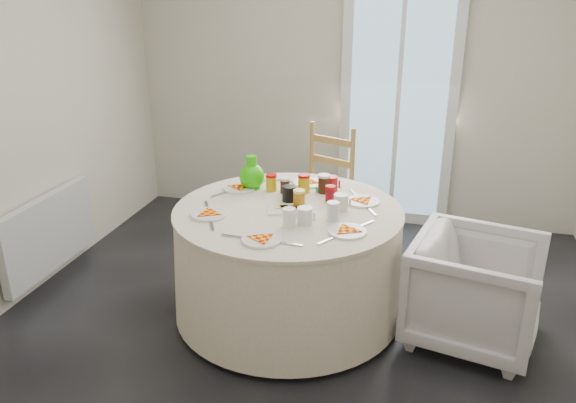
% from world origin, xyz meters
% --- Properties ---
extents(floor, '(4.00, 4.00, 0.00)m').
position_xyz_m(floor, '(0.00, 0.00, 0.00)').
color(floor, black).
rests_on(floor, ground).
extents(wall_back, '(4.00, 0.02, 2.60)m').
position_xyz_m(wall_back, '(0.00, 2.00, 1.30)').
color(wall_back, '#BCB5A3').
rests_on(wall_back, floor).
extents(glass_door, '(1.00, 0.08, 2.10)m').
position_xyz_m(glass_door, '(0.40, 1.95, 1.05)').
color(glass_door, silver).
rests_on(glass_door, floor).
extents(radiator, '(0.07, 1.00, 0.55)m').
position_xyz_m(radiator, '(-1.94, 0.20, 0.38)').
color(radiator, silver).
rests_on(radiator, floor).
extents(table, '(1.48, 1.48, 0.75)m').
position_xyz_m(table, '(-0.14, 0.18, 0.38)').
color(table, '#F3E6CF').
rests_on(table, floor).
extents(wooden_chair, '(0.59, 0.58, 1.02)m').
position_xyz_m(wooden_chair, '(-0.15, 1.22, 0.47)').
color(wooden_chair, tan).
rests_on(wooden_chair, floor).
extents(armchair, '(0.83, 0.86, 0.75)m').
position_xyz_m(armchair, '(1.03, 0.16, 0.39)').
color(armchair, beige).
rests_on(armchair, floor).
extents(place_settings, '(1.27, 1.27, 0.02)m').
position_xyz_m(place_settings, '(-0.14, 0.18, 0.77)').
color(place_settings, silver).
rests_on(place_settings, table).
extents(jar_cluster, '(0.53, 0.35, 0.14)m').
position_xyz_m(jar_cluster, '(-0.13, 0.42, 0.82)').
color(jar_cluster, '#995D1A').
rests_on(jar_cluster, table).
extents(butter_tub, '(0.12, 0.10, 0.04)m').
position_xyz_m(butter_tub, '(0.02, 0.53, 0.79)').
color(butter_tub, '#11A0A6').
rests_on(butter_tub, table).
extents(green_pitcher, '(0.19, 0.19, 0.23)m').
position_xyz_m(green_pitcher, '(-0.48, 0.49, 0.87)').
color(green_pitcher, '#29C206').
rests_on(green_pitcher, table).
extents(cheese_platter, '(0.30, 0.23, 0.03)m').
position_xyz_m(cheese_platter, '(-0.13, 0.15, 0.77)').
color(cheese_platter, white).
rests_on(cheese_platter, table).
extents(mugs_glasses, '(0.81, 0.81, 0.12)m').
position_xyz_m(mugs_glasses, '(0.01, 0.20, 0.81)').
color(mugs_glasses, gray).
rests_on(mugs_glasses, table).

